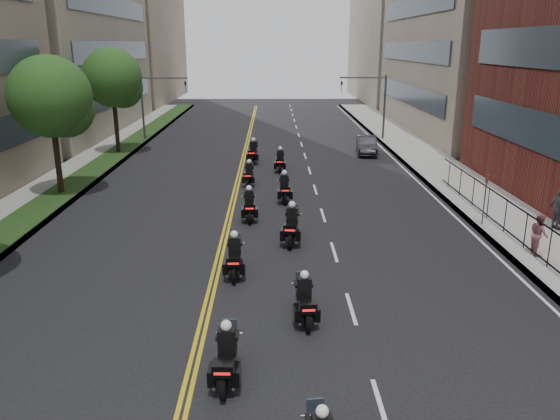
{
  "coord_description": "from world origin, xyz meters",
  "views": [
    {
      "loc": [
        0.66,
        -5.84,
        8.18
      ],
      "look_at": [
        0.98,
        15.13,
        1.77
      ],
      "focal_mm": 35.0,
      "sensor_mm": 36.0,
      "label": 1
    }
  ],
  "objects_px": {
    "pedestrian_b": "(539,234)",
    "motorcycle_2": "(226,359)",
    "motorcycle_9": "(280,162)",
    "motorcycle_10": "(253,153)",
    "motorcycle_5": "(292,227)",
    "pedestrian_c": "(558,209)",
    "motorcycle_4": "(235,258)",
    "motorcycle_6": "(249,206)",
    "motorcycle_7": "(284,189)",
    "motorcycle_3": "(305,302)",
    "motorcycle_8": "(249,175)",
    "parked_sedan": "(367,145)"
  },
  "relations": [
    {
      "from": "motorcycle_2",
      "to": "motorcycle_4",
      "type": "relative_size",
      "value": 0.98
    },
    {
      "from": "motorcycle_9",
      "to": "parked_sedan",
      "type": "xyz_separation_m",
      "value": [
        6.77,
        5.92,
        0.03
      ]
    },
    {
      "from": "motorcycle_9",
      "to": "pedestrian_c",
      "type": "xyz_separation_m",
      "value": [
        12.27,
        -12.51,
        0.43
      ]
    },
    {
      "from": "motorcycle_4",
      "to": "pedestrian_b",
      "type": "bearing_deg",
      "value": 6.21
    },
    {
      "from": "pedestrian_b",
      "to": "motorcycle_4",
      "type": "bearing_deg",
      "value": 102.29
    },
    {
      "from": "motorcycle_8",
      "to": "pedestrian_b",
      "type": "bearing_deg",
      "value": -40.76
    },
    {
      "from": "motorcycle_5",
      "to": "motorcycle_8",
      "type": "height_order",
      "value": "motorcycle_5"
    },
    {
      "from": "motorcycle_6",
      "to": "pedestrian_b",
      "type": "distance_m",
      "value": 12.69
    },
    {
      "from": "motorcycle_2",
      "to": "parked_sedan",
      "type": "xyz_separation_m",
      "value": [
        8.49,
        29.63,
        0.04
      ]
    },
    {
      "from": "pedestrian_b",
      "to": "motorcycle_2",
      "type": "bearing_deg",
      "value": 129.84
    },
    {
      "from": "motorcycle_5",
      "to": "motorcycle_10",
      "type": "height_order",
      "value": "motorcycle_10"
    },
    {
      "from": "motorcycle_4",
      "to": "motorcycle_5",
      "type": "distance_m",
      "value": 4.05
    },
    {
      "from": "motorcycle_5",
      "to": "motorcycle_10",
      "type": "relative_size",
      "value": 1.0
    },
    {
      "from": "motorcycle_2",
      "to": "motorcycle_10",
      "type": "bearing_deg",
      "value": 92.21
    },
    {
      "from": "motorcycle_2",
      "to": "motorcycle_7",
      "type": "height_order",
      "value": "motorcycle_7"
    },
    {
      "from": "motorcycle_3",
      "to": "motorcycle_8",
      "type": "bearing_deg",
      "value": 93.92
    },
    {
      "from": "motorcycle_3",
      "to": "motorcycle_9",
      "type": "relative_size",
      "value": 0.97
    },
    {
      "from": "motorcycle_7",
      "to": "motorcycle_3",
      "type": "bearing_deg",
      "value": -90.35
    },
    {
      "from": "motorcycle_3",
      "to": "motorcycle_8",
      "type": "relative_size",
      "value": 1.03
    },
    {
      "from": "motorcycle_10",
      "to": "pedestrian_c",
      "type": "relative_size",
      "value": 1.32
    },
    {
      "from": "motorcycle_6",
      "to": "motorcycle_10",
      "type": "height_order",
      "value": "motorcycle_10"
    },
    {
      "from": "motorcycle_3",
      "to": "motorcycle_7",
      "type": "distance_m",
      "value": 13.3
    },
    {
      "from": "motorcycle_5",
      "to": "motorcycle_6",
      "type": "relative_size",
      "value": 1.07
    },
    {
      "from": "motorcycle_5",
      "to": "motorcycle_6",
      "type": "xyz_separation_m",
      "value": [
        -1.93,
        3.23,
        -0.05
      ]
    },
    {
      "from": "motorcycle_7",
      "to": "motorcycle_8",
      "type": "height_order",
      "value": "motorcycle_7"
    },
    {
      "from": "motorcycle_9",
      "to": "motorcycle_10",
      "type": "distance_m",
      "value": 3.25
    },
    {
      "from": "motorcycle_2",
      "to": "pedestrian_c",
      "type": "bearing_deg",
      "value": 40.55
    },
    {
      "from": "motorcycle_2",
      "to": "motorcycle_6",
      "type": "height_order",
      "value": "motorcycle_6"
    },
    {
      "from": "pedestrian_b",
      "to": "pedestrian_c",
      "type": "xyz_separation_m",
      "value": [
        2.3,
        3.02,
        0.09
      ]
    },
    {
      "from": "motorcycle_4",
      "to": "motorcycle_8",
      "type": "distance_m",
      "value": 13.34
    },
    {
      "from": "motorcycle_2",
      "to": "motorcycle_9",
      "type": "relative_size",
      "value": 0.99
    },
    {
      "from": "motorcycle_3",
      "to": "motorcycle_5",
      "type": "xyz_separation_m",
      "value": [
        -0.15,
        6.88,
        0.08
      ]
    },
    {
      "from": "motorcycle_8",
      "to": "pedestrian_c",
      "type": "height_order",
      "value": "pedestrian_c"
    },
    {
      "from": "parked_sedan",
      "to": "motorcycle_6",
      "type": "bearing_deg",
      "value": -111.21
    },
    {
      "from": "pedestrian_b",
      "to": "pedestrian_c",
      "type": "relative_size",
      "value": 0.9
    },
    {
      "from": "motorcycle_2",
      "to": "motorcycle_7",
      "type": "relative_size",
      "value": 0.96
    },
    {
      "from": "motorcycle_2",
      "to": "motorcycle_8",
      "type": "relative_size",
      "value": 1.05
    },
    {
      "from": "motorcycle_7",
      "to": "motorcycle_8",
      "type": "bearing_deg",
      "value": 118.2
    },
    {
      "from": "motorcycle_6",
      "to": "motorcycle_9",
      "type": "distance_m",
      "value": 10.6
    },
    {
      "from": "motorcycle_2",
      "to": "motorcycle_3",
      "type": "height_order",
      "value": "motorcycle_2"
    },
    {
      "from": "motorcycle_7",
      "to": "motorcycle_10",
      "type": "bearing_deg",
      "value": 99.62
    },
    {
      "from": "pedestrian_c",
      "to": "motorcycle_9",
      "type": "bearing_deg",
      "value": 35.08
    },
    {
      "from": "motorcycle_4",
      "to": "motorcycle_8",
      "type": "xyz_separation_m",
      "value": [
        0.02,
        13.34,
        -0.05
      ]
    },
    {
      "from": "motorcycle_7",
      "to": "motorcycle_8",
      "type": "distance_m",
      "value": 4.09
    },
    {
      "from": "pedestrian_b",
      "to": "pedestrian_c",
      "type": "bearing_deg",
      "value": -32.4
    },
    {
      "from": "motorcycle_8",
      "to": "motorcycle_6",
      "type": "bearing_deg",
      "value": -83.77
    },
    {
      "from": "motorcycle_5",
      "to": "motorcycle_4",
      "type": "bearing_deg",
      "value": -116.77
    },
    {
      "from": "motorcycle_8",
      "to": "pedestrian_c",
      "type": "relative_size",
      "value": 1.14
    },
    {
      "from": "motorcycle_5",
      "to": "pedestrian_c",
      "type": "bearing_deg",
      "value": 12.03
    },
    {
      "from": "motorcycle_8",
      "to": "pedestrian_c",
      "type": "distance_m",
      "value": 16.7
    }
  ]
}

